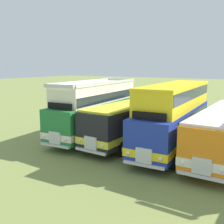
{
  "coord_description": "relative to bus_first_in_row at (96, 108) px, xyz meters",
  "views": [
    {
      "loc": [
        -0.69,
        -17.77,
        5.75
      ],
      "look_at": [
        -11.28,
        -0.44,
        2.2
      ],
      "focal_mm": 43.18,
      "sensor_mm": 36.0,
      "label": 1
    }
  ],
  "objects": [
    {
      "name": "bus_second_in_row",
      "position": [
        3.24,
        0.42,
        -0.6
      ],
      "size": [
        3.07,
        10.75,
        2.99
      ],
      "color": "black",
      "rests_on": "ground"
    },
    {
      "name": "bus_third_in_row",
      "position": [
        6.47,
        0.05,
        0.11
      ],
      "size": [
        2.95,
        10.66,
        4.49
      ],
      "color": "#1E339E",
      "rests_on": "ground"
    },
    {
      "name": "bus_first_in_row",
      "position": [
        0.0,
        0.0,
        0.0
      ],
      "size": [
        3.1,
        10.26,
        4.52
      ],
      "color": "#237538",
      "rests_on": "ground"
    }
  ]
}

